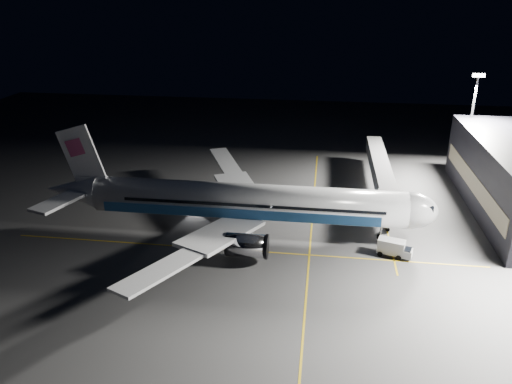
{
  "coord_description": "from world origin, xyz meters",
  "views": [
    {
      "loc": [
        11.0,
        -69.74,
        36.04
      ],
      "look_at": [
        1.03,
        2.27,
        6.0
      ],
      "focal_mm": 35.0,
      "sensor_mm": 36.0,
      "label": 1
    }
  ],
  "objects_px": {
    "jet_bridge": "(381,173)",
    "baggage_tug": "(195,204)",
    "safety_cone_a": "(269,198)",
    "service_truck": "(394,248)",
    "safety_cone_b": "(227,218)",
    "safety_cone_c": "(287,218)",
    "floodlight_mast_north": "(472,116)",
    "airliner": "(241,202)"
  },
  "relations": [
    {
      "from": "airliner",
      "to": "safety_cone_a",
      "type": "height_order",
      "value": "airliner"
    },
    {
      "from": "safety_cone_a",
      "to": "safety_cone_b",
      "type": "distance_m",
      "value": 11.27
    },
    {
      "from": "jet_bridge",
      "to": "floodlight_mast_north",
      "type": "xyz_separation_m",
      "value": [
        18.0,
        13.93,
        7.79
      ]
    },
    {
      "from": "baggage_tug",
      "to": "safety_cone_a",
      "type": "xyz_separation_m",
      "value": [
        12.55,
        5.49,
        -0.46
      ]
    },
    {
      "from": "baggage_tug",
      "to": "safety_cone_a",
      "type": "bearing_deg",
      "value": 10.19
    },
    {
      "from": "airliner",
      "to": "jet_bridge",
      "type": "bearing_deg",
      "value": 38.04
    },
    {
      "from": "airliner",
      "to": "safety_cone_b",
      "type": "distance_m",
      "value": 7.03
    },
    {
      "from": "safety_cone_a",
      "to": "safety_cone_b",
      "type": "bearing_deg",
      "value": -122.73
    },
    {
      "from": "floodlight_mast_north",
      "to": "service_truck",
      "type": "xyz_separation_m",
      "value": [
        -17.95,
        -36.56,
        -11.04
      ]
    },
    {
      "from": "airliner",
      "to": "jet_bridge",
      "type": "height_order",
      "value": "airliner"
    },
    {
      "from": "jet_bridge",
      "to": "baggage_tug",
      "type": "height_order",
      "value": "jet_bridge"
    },
    {
      "from": "service_truck",
      "to": "safety_cone_b",
      "type": "relative_size",
      "value": 9.87
    },
    {
      "from": "floodlight_mast_north",
      "to": "airliner",
      "type": "bearing_deg",
      "value": -142.09
    },
    {
      "from": "service_truck",
      "to": "baggage_tug",
      "type": "relative_size",
      "value": 1.97
    },
    {
      "from": "safety_cone_a",
      "to": "safety_cone_b",
      "type": "xyz_separation_m",
      "value": [
        -6.1,
        -9.48,
        -0.04
      ]
    },
    {
      "from": "airliner",
      "to": "jet_bridge",
      "type": "distance_m",
      "value": 29.31
    },
    {
      "from": "service_truck",
      "to": "airliner",
      "type": "bearing_deg",
      "value": -174.11
    },
    {
      "from": "safety_cone_b",
      "to": "safety_cone_c",
      "type": "bearing_deg",
      "value": 7.79
    },
    {
      "from": "airliner",
      "to": "service_truck",
      "type": "bearing_deg",
      "value": -11.2
    },
    {
      "from": "service_truck",
      "to": "safety_cone_b",
      "type": "distance_m",
      "value": 27.58
    },
    {
      "from": "safety_cone_a",
      "to": "safety_cone_c",
      "type": "distance_m",
      "value": 8.99
    },
    {
      "from": "floodlight_mast_north",
      "to": "safety_cone_b",
      "type": "xyz_separation_m",
      "value": [
        -44.15,
        -27.99,
        -12.11
      ]
    },
    {
      "from": "airliner",
      "to": "baggage_tug",
      "type": "xyz_separation_m",
      "value": [
        -9.53,
        7.99,
        -4.4
      ]
    },
    {
      "from": "safety_cone_c",
      "to": "jet_bridge",
      "type": "bearing_deg",
      "value": 38.09
    },
    {
      "from": "jet_bridge",
      "to": "baggage_tug",
      "type": "relative_size",
      "value": 13.06
    },
    {
      "from": "safety_cone_b",
      "to": "safety_cone_a",
      "type": "bearing_deg",
      "value": 57.27
    },
    {
      "from": "service_truck",
      "to": "safety_cone_a",
      "type": "height_order",
      "value": "service_truck"
    },
    {
      "from": "airliner",
      "to": "jet_bridge",
      "type": "relative_size",
      "value": 1.79
    },
    {
      "from": "baggage_tug",
      "to": "safety_cone_b",
      "type": "bearing_deg",
      "value": -45.15
    },
    {
      "from": "safety_cone_c",
      "to": "safety_cone_a",
      "type": "bearing_deg",
      "value": 115.4
    },
    {
      "from": "jet_bridge",
      "to": "safety_cone_b",
      "type": "distance_m",
      "value": 30.0
    },
    {
      "from": "service_truck",
      "to": "safety_cone_a",
      "type": "distance_m",
      "value": 27.04
    },
    {
      "from": "airliner",
      "to": "baggage_tug",
      "type": "distance_m",
      "value": 13.19
    },
    {
      "from": "jet_bridge",
      "to": "safety_cone_a",
      "type": "xyz_separation_m",
      "value": [
        -20.05,
        -4.57,
        -4.27
      ]
    },
    {
      "from": "safety_cone_a",
      "to": "safety_cone_b",
      "type": "relative_size",
      "value": 1.17
    },
    {
      "from": "service_truck",
      "to": "safety_cone_b",
      "type": "bearing_deg",
      "value": 178.95
    },
    {
      "from": "baggage_tug",
      "to": "safety_cone_a",
      "type": "distance_m",
      "value": 13.71
    },
    {
      "from": "floodlight_mast_north",
      "to": "safety_cone_a",
      "type": "distance_m",
      "value": 44.0
    },
    {
      "from": "service_truck",
      "to": "safety_cone_a",
      "type": "xyz_separation_m",
      "value": [
        -20.09,
        18.06,
        -1.02
      ]
    },
    {
      "from": "safety_cone_a",
      "to": "floodlight_mast_north",
      "type": "bearing_deg",
      "value": 25.93
    },
    {
      "from": "jet_bridge",
      "to": "safety_cone_c",
      "type": "relative_size",
      "value": 50.31
    },
    {
      "from": "jet_bridge",
      "to": "airliner",
      "type": "bearing_deg",
      "value": -141.96
    }
  ]
}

